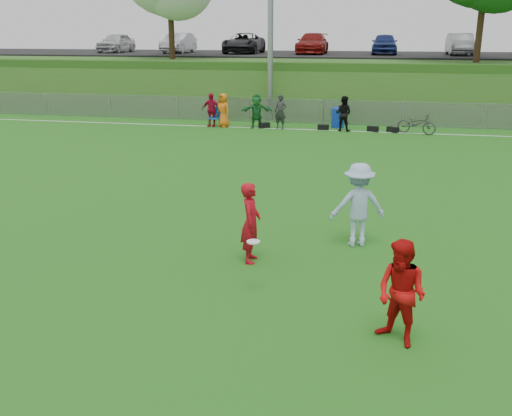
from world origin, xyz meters
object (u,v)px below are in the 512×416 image
(frisbee, at_px, (253,242))
(bicycle, at_px, (417,124))
(player_red_left, at_px, (251,223))
(recycling_bin, at_px, (338,118))
(player_red_center, at_px, (401,293))
(player_blue, at_px, (358,205))

(frisbee, xyz_separation_m, bicycle, (4.01, 18.40, -0.53))
(player_red_left, relative_size, frisbee, 6.87)
(player_red_left, xyz_separation_m, recycling_bin, (0.59, 18.03, -0.37))
(bicycle, bearing_deg, recycling_bin, 95.06)
(player_red_left, distance_m, recycling_bin, 18.04)
(player_red_center, xyz_separation_m, frisbee, (-2.60, 1.30, 0.16))
(player_red_center, bearing_deg, player_red_left, 173.57)
(player_red_left, xyz_separation_m, player_blue, (2.16, 1.42, 0.10))
(frisbee, bearing_deg, bicycle, 77.70)
(recycling_bin, distance_m, bicycle, 3.95)
(player_red_center, bearing_deg, recycling_bin, 133.29)
(player_blue, height_order, frisbee, player_blue)
(player_blue, distance_m, bicycle, 15.66)
(player_blue, distance_m, recycling_bin, 16.69)
(player_red_left, distance_m, bicycle, 17.47)
(player_red_center, bearing_deg, bicycle, 122.67)
(player_red_center, height_order, player_blue, player_blue)
(frisbee, distance_m, recycling_bin, 19.52)
(player_blue, distance_m, frisbee, 3.41)
(player_red_center, xyz_separation_m, recycling_bin, (-2.38, 20.82, -0.36))
(player_blue, bearing_deg, recycling_bin, -101.13)
(recycling_bin, relative_size, bicycle, 0.52)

